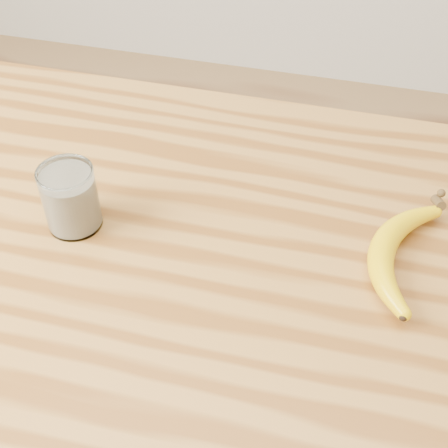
# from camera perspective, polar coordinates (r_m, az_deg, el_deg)

# --- Properties ---
(table) EXTENTS (1.20, 0.80, 0.90)m
(table) POSITION_cam_1_polar(r_m,az_deg,el_deg) (0.98, -7.63, -6.86)
(table) COLOR #A26D2F
(table) RESTS_ON ground
(smoothie_glass) EXTENTS (0.08, 0.08, 0.10)m
(smoothie_glass) POSITION_cam_1_polar(r_m,az_deg,el_deg) (0.89, -13.86, 2.23)
(smoothie_glass) COLOR white
(smoothie_glass) RESTS_ON table
(banana) EXTENTS (0.16, 0.31, 0.04)m
(banana) POSITION_cam_1_polar(r_m,az_deg,el_deg) (0.87, 14.28, -2.06)
(banana) COLOR #ECBA05
(banana) RESTS_ON table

